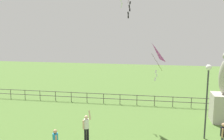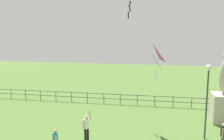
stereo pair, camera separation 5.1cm
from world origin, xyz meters
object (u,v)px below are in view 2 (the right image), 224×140
Objects in this scene: lamppost at (208,86)px; person_4 at (223,134)px; person_0 at (86,126)px; kite_1 at (152,54)px; statue_monument at (224,100)px.

person_4 is (0.74, -1.35, -2.53)m from lamppost.
person_0 is 0.93× the size of kite_1.
statue_monument is 1.10× the size of lamppost.
kite_1 is (-5.30, -4.81, 3.83)m from statue_monument.
person_4 is 6.22m from kite_1.
lamppost is 2.96m from person_4.
statue_monument is 3.30× the size of person_4.
statue_monument reaches higher than person_4.
lamppost is 4.28m from kite_1.
lamppost is at bearing 13.00° from person_0.
statue_monument is at bearing 28.78° from person_0.
kite_1 is (-4.19, -0.11, 4.60)m from person_4.
lamppost is 2.41× the size of person_0.
statue_monument is 8.12m from kite_1.
lamppost reaches higher than person_0.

